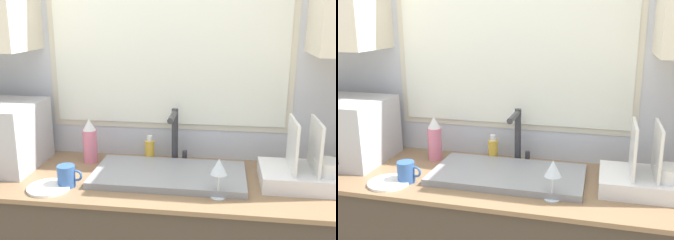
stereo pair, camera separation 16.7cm
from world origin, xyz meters
The scene contains 10 objects.
wall_back centered at (0.00, 0.56, 1.39)m, with size 6.00×0.38×2.60m.
sink_basin centered at (0.04, 0.29, 0.93)m, with size 0.68×0.35×0.03m.
faucet centered at (0.05, 0.47, 1.07)m, with size 0.08×0.19×0.27m.
microwave centered at (-0.85, 0.33, 1.07)m, with size 0.50×0.38×0.31m.
dish_rack centered at (0.63, 0.29, 0.97)m, with size 0.35×0.27×0.29m.
spray_bottle centered at (-0.37, 0.43, 1.02)m, with size 0.07×0.07×0.22m.
soap_bottle centered at (-0.09, 0.49, 0.97)m, with size 0.05×0.05×0.13m.
mug_near_sink centered at (-0.38, 0.14, 0.96)m, with size 0.11×0.08×0.09m.
wine_glass centered at (0.26, 0.12, 1.04)m, with size 0.07×0.07×0.17m.
small_plate centered at (-0.45, 0.10, 0.92)m, with size 0.18×0.18×0.01m.
Camera 2 is at (0.43, -1.31, 1.62)m, focal length 42.00 mm.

